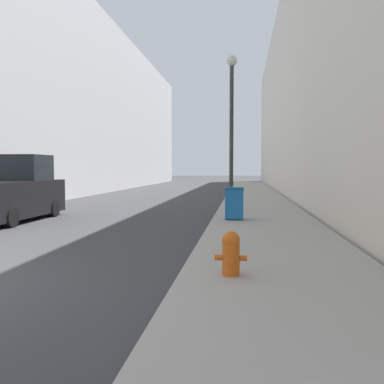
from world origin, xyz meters
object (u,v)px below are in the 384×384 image
Objects in this scene: trash_bin at (234,203)px; lamppost at (231,120)px; pickup_truck at (11,193)px; fire_hydrant at (231,252)px.

trash_bin is 4.52m from lamppost.
pickup_truck is at bearing -179.97° from trash_bin.
pickup_truck is (-8.05, 7.53, 0.45)m from fire_hydrant.
pickup_truck reaches higher than fire_hydrant.
lamppost is 1.26× the size of pickup_truck.
pickup_truck is (-7.75, -3.27, -2.85)m from lamppost.
fire_hydrant is at bearing -43.11° from pickup_truck.
fire_hydrant is 0.14× the size of pickup_truck.
lamppost is at bearing 93.48° from trash_bin.
trash_bin is 7.96m from pickup_truck.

